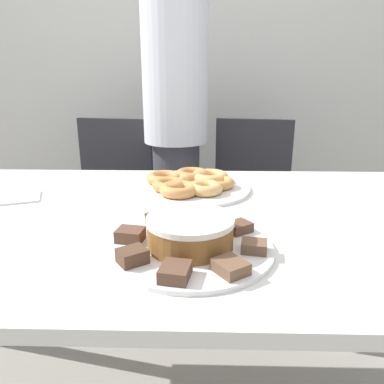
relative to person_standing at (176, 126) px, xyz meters
The scene contains 25 objects.
wall_back 0.81m from the person_standing, 87.88° to the left, with size 8.00×0.05×2.60m.
table 0.90m from the person_standing, 88.36° to the right, with size 1.60×0.92×0.74m.
person_standing is the anchor object (origin of this frame).
office_chair_left 0.57m from the person_standing, behind, with size 0.50×0.50×0.87m.
office_chair_right 0.58m from the person_standing, ahead, with size 0.51×0.51×0.87m.
plate_cake 1.09m from the person_standing, 84.64° to the right, with size 0.34×0.34×0.01m.
plate_donuts 0.68m from the person_standing, 81.62° to the right, with size 0.36×0.36×0.01m.
frosted_cake 1.09m from the person_standing, 84.64° to the right, with size 0.18×0.18×0.06m.
lamington_0 1.03m from the person_standing, 78.32° to the right, with size 0.07×0.07×0.02m.
lamington_1 0.97m from the person_standing, 82.59° to the right, with size 0.06×0.06×0.02m.
lamington_2 0.98m from the person_standing, 88.44° to the right, with size 0.07×0.07×0.03m.
lamington_3 1.06m from the person_standing, 91.45° to the right, with size 0.06×0.06×0.03m.
lamington_4 1.16m from the person_standing, 90.25° to the right, with size 0.07×0.07×0.03m.
lamington_5 1.22m from the person_standing, 86.26° to the right, with size 0.06×0.07×0.02m.
lamington_6 1.20m from the person_standing, 81.55° to the right, with size 0.07×0.08×0.02m.
lamington_7 1.13m from the person_standing, 78.24° to the right, with size 0.06×0.05×0.02m.
donut_0 0.68m from the person_standing, 81.62° to the right, with size 0.11×0.11×0.03m.
donut_1 0.69m from the person_standing, 75.35° to the right, with size 0.11×0.11×0.03m.
donut_2 0.63m from the person_standing, 76.00° to the right, with size 0.12×0.12×0.03m.
donut_3 0.60m from the person_standing, 81.05° to the right, with size 0.11×0.11×0.03m.
donut_4 0.62m from the person_standing, 89.84° to the right, with size 0.12×0.12×0.03m.
donut_5 0.70m from the person_standing, 88.31° to the right, with size 0.10×0.10×0.03m.
donut_6 0.75m from the person_standing, 85.58° to the right, with size 0.11×0.11×0.03m.
donut_7 0.74m from the person_standing, 79.43° to the right, with size 0.10×0.10×0.03m.
napkin 0.88m from the person_standing, 118.71° to the right, with size 0.16×0.15×0.01m.
Camera 1 is at (0.10, -0.90, 1.10)m, focal length 35.00 mm.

